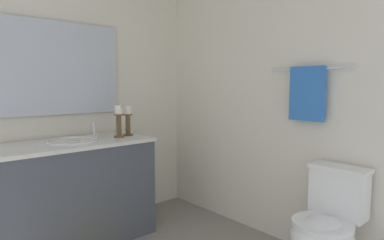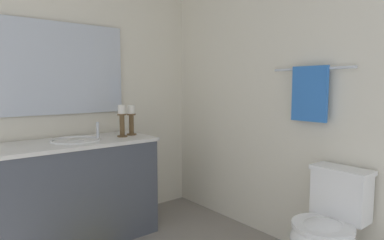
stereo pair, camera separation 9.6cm
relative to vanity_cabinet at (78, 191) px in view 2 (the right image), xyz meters
name	(u,v)px [view 2 (the right image)]	position (x,y,z in m)	size (l,w,h in m)	color
wall_back	(273,95)	(0.94, 1.34, 0.80)	(2.53, 0.04, 2.45)	silver
wall_left	(53,94)	(-0.33, -0.07, 0.80)	(0.04, 2.83, 2.45)	silver
vanity_cabinet	(78,191)	(0.00, 0.00, 0.00)	(0.58, 1.26, 0.85)	#474C56
sink_basin	(76,145)	(0.00, 0.00, 0.39)	(0.40, 0.40, 0.24)	white
mirror	(62,68)	(-0.28, 0.00, 1.02)	(0.02, 1.11, 0.79)	silver
candle_holder_tall	(131,119)	(0.00, 0.51, 0.57)	(0.09, 0.09, 0.27)	brown
candle_holder_short	(122,120)	(0.05, 0.39, 0.57)	(0.09, 0.09, 0.28)	brown
toilet	(328,229)	(1.62, 1.06, -0.06)	(0.39, 0.54, 0.75)	white
towel_bar	(312,69)	(1.32, 1.28, 1.00)	(0.02, 0.02, 0.65)	silver
towel_near_vanity	(309,94)	(1.32, 1.27, 0.81)	(0.28, 0.03, 0.41)	blue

